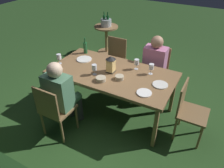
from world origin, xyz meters
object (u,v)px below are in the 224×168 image
at_px(chair_side_left_b, 114,58).
at_px(wine_glass_b, 59,57).
at_px(person_in_green, 62,93).
at_px(side_table, 106,35).
at_px(green_bottle_on_table, 85,47).
at_px(wine_glass_d, 151,67).
at_px(lantern_centerpiece, 111,63).
at_px(wine_glass_c, 137,62).
at_px(wine_glass_a, 94,68).
at_px(chair_side_left_a, 156,68).
at_px(dining_table, 112,75).
at_px(bowl_bread, 119,77).
at_px(person_in_pink, 153,65).
at_px(chair_head_near, 188,109).
at_px(chair_side_right_b, 54,109).
at_px(plate_c, 144,93).
at_px(ice_bucket, 106,22).
at_px(plate_a, 84,59).
at_px(bowl_olives, 101,79).
at_px(plate_b, 160,85).
at_px(bowl_salad, 55,69).

distance_m(chair_side_left_b, wine_glass_b, 1.21).
xyz_separation_m(person_in_green, side_table, (0.79, -2.64, -0.17)).
distance_m(green_bottle_on_table, wine_glass_d, 1.30).
distance_m(lantern_centerpiece, wine_glass_c, 0.41).
distance_m(person_in_green, wine_glass_b, 0.73).
bearing_deg(wine_glass_a, chair_side_left_a, -120.30).
relative_size(dining_table, wine_glass_a, 11.42).
bearing_deg(bowl_bread, person_in_pink, -106.39).
bearing_deg(chair_head_near, chair_side_right_b, 28.42).
distance_m(person_in_green, green_bottle_on_table, 1.13).
height_order(chair_side_right_b, lantern_centerpiece, lantern_centerpiece).
relative_size(green_bottle_on_table, wine_glass_b, 1.72).
distance_m(person_in_green, lantern_centerpiece, 0.85).
xyz_separation_m(wine_glass_b, plate_c, (-1.54, 0.11, -0.11)).
height_order(wine_glass_b, ice_bucket, ice_bucket).
xyz_separation_m(wine_glass_c, bowl_bread, (0.10, 0.39, -0.09)).
bearing_deg(chair_side_left_b, wine_glass_a, 102.36).
height_order(plate_a, side_table, plate_a).
relative_size(lantern_centerpiece, plate_c, 1.29).
xyz_separation_m(chair_head_near, wine_glass_a, (1.41, 0.19, 0.37)).
bearing_deg(person_in_green, ice_bucket, -73.36).
bearing_deg(bowl_bread, wine_glass_d, -134.37).
distance_m(wine_glass_d, side_table, 2.49).
bearing_deg(side_table, chair_head_near, 141.45).
xyz_separation_m(chair_side_right_b, bowl_olives, (-0.41, -0.60, 0.29)).
xyz_separation_m(wine_glass_c, bowl_olives, (0.31, 0.56, -0.09)).
height_order(green_bottle_on_table, plate_b, green_bottle_on_table).
bearing_deg(chair_side_right_b, person_in_pink, -118.68).
relative_size(chair_side_right_b, wine_glass_a, 5.15).
bearing_deg(plate_c, green_bottle_on_table, -25.20).
bearing_deg(bowl_bread, ice_bucket, -55.59).
bearing_deg(green_bottle_on_table, person_in_green, 106.27).
bearing_deg(wine_glass_b, wine_glass_c, -159.70).
xyz_separation_m(wine_glass_b, side_table, (0.33, -2.11, -0.39)).
bearing_deg(chair_side_left_a, bowl_bread, 76.63).
bearing_deg(chair_side_left_a, side_table, -32.34).
height_order(wine_glass_a, wine_glass_d, same).
height_order(person_in_green, wine_glass_b, person_in_green).
bearing_deg(wine_glass_c, wine_glass_b, 20.30).
xyz_separation_m(wine_glass_a, wine_glass_b, (0.69, -0.02, 0.00)).
bearing_deg(wine_glass_c, bowl_salad, 30.38).
bearing_deg(plate_b, person_in_green, 30.31).
height_order(wine_glass_a, bowl_olives, wine_glass_a).
bearing_deg(person_in_green, lantern_centerpiece, -120.57).
bearing_deg(chair_side_left_a, green_bottle_on_table, 23.84).
distance_m(chair_side_right_b, plate_b, 1.53).
xyz_separation_m(bowl_olives, ice_bucket, (1.20, -2.23, 0.02)).
bearing_deg(plate_b, chair_side_left_a, -69.27).
bearing_deg(bowl_olives, plate_c, -179.14).
relative_size(dining_table, person_in_green, 1.68).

